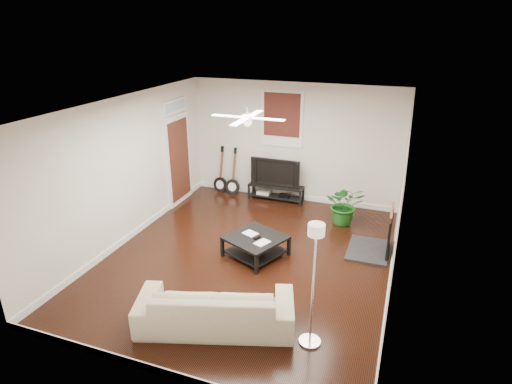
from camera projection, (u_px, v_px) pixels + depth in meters
room at (248, 187)px, 7.32m from camera, size 5.01×6.01×2.81m
brick_accent at (402, 185)px, 7.40m from camera, size 0.02×2.20×2.80m
fireplace at (379, 230)px, 7.84m from camera, size 0.80×1.10×0.92m
window_back at (282, 119)px, 9.80m from camera, size 1.00×0.06×1.30m
door_left at (178, 152)px, 9.81m from camera, size 0.08×1.00×2.50m
tv_stand at (276, 192)px, 10.31m from camera, size 1.33×0.36×0.37m
tv at (277, 171)px, 10.12m from camera, size 1.19×0.16×0.69m
coffee_table at (256, 246)px, 7.83m from camera, size 1.22×1.22×0.39m
sofa at (215, 306)px, 5.99m from camera, size 2.36×1.48×0.64m
floor_lamp at (313, 287)px, 5.43m from camera, size 0.37×0.37×1.80m
potted_plant at (345, 204)px, 8.99m from camera, size 0.93×0.84×0.89m
guitar_left at (220, 170)px, 10.59m from camera, size 0.40×0.31×1.19m
guitar_right at (232, 172)px, 10.45m from camera, size 0.38×0.27×1.19m
ceiling_fan at (248, 118)px, 6.87m from camera, size 1.24×1.24×0.32m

